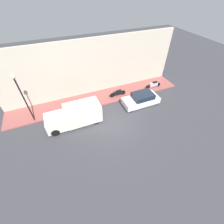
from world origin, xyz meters
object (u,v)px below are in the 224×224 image
Objects in this scene: motorcycle_red at (86,103)px; delivery_van at (75,115)px; scooter_silver at (154,85)px; motorcycle_black at (118,93)px; streetlamp at (21,92)px; parked_car at (141,99)px.

delivery_van is at bearing 142.34° from motorcycle_red.
scooter_silver is (2.25, -10.33, -0.44)m from delivery_van.
scooter_silver is (-0.12, -4.83, 0.04)m from motorcycle_black.
delivery_van is at bearing -116.53° from streetlamp.
parked_car is 3.64m from scooter_silver.
parked_car is 0.81× the size of streetlamp.
scooter_silver reaches higher than motorcycle_black.
parked_car is 1.93× the size of scooter_silver.
motorcycle_red is at bearing -37.66° from delivery_van.
delivery_van is 2.58× the size of motorcycle_black.
motorcycle_black is at bearing -84.44° from motorcycle_red.
motorcycle_red reaches higher than motorcycle_black.
delivery_van is 2.56× the size of motorcycle_red.
motorcycle_black is 0.40× the size of streetlamp.
streetlamp reaches higher than motorcycle_black.
motorcycle_black is at bearing -86.99° from streetlamp.
delivery_van reaches higher than scooter_silver.
scooter_silver is at bearing -77.73° from delivery_van.
scooter_silver is 0.42× the size of streetlamp.
streetlamp reaches higher than motorcycle_red.
delivery_van reaches higher than motorcycle_red.
delivery_van is 1.02× the size of streetlamp.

